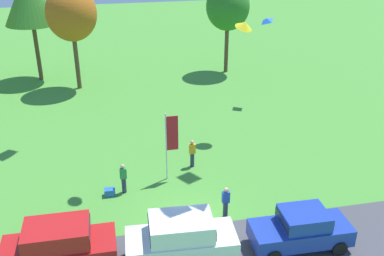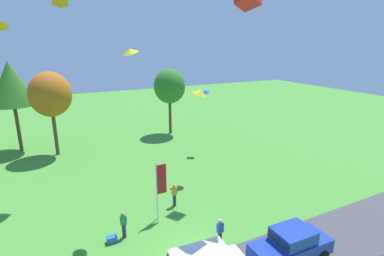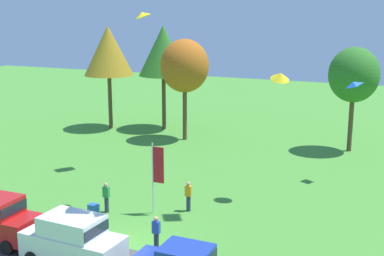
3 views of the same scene
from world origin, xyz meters
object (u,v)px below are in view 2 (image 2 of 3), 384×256
kite_diamond_trailing_tail (205,92)px  kite_delta_high_right (130,51)px  tree_left_of_center (11,84)px  kite_delta_over_trees (200,92)px  flag_banner (160,183)px  person_beside_suv (220,232)px  tree_right_of_center (50,95)px  cooler_box (112,239)px  person_watching_sky (124,224)px  person_on_lawn (174,195)px  tree_lone_near (170,86)px  car_sedan_far_end (291,244)px

kite_diamond_trailing_tail → kite_delta_high_right: size_ratio=0.92×
tree_left_of_center → kite_delta_over_trees: tree_left_of_center is taller
flag_banner → kite_diamond_trailing_tail: size_ratio=4.76×
person_beside_suv → tree_left_of_center: (-10.71, 23.02, 6.34)m
person_beside_suv → tree_right_of_center: size_ratio=0.20×
flag_banner → cooler_box: bearing=-163.3°
cooler_box → flag_banner: bearing=16.7°
person_watching_sky → tree_right_of_center: size_ratio=0.20×
cooler_box → kite_delta_over_trees: 12.86m
person_on_lawn → person_watching_sky: (-4.13, -1.93, 0.00)m
tree_lone_near → kite_delta_over_trees: tree_lone_near is taller
car_sedan_far_end → person_beside_suv: (-2.66, 2.78, -0.16)m
person_watching_sky → kite_delta_high_right: (1.49, 1.87, 9.90)m
person_watching_sky → cooler_box: size_ratio=3.05×
tree_right_of_center → kite_delta_high_right: size_ratio=9.27×
kite_delta_over_trees → kite_delta_high_right: bearing=-150.4°
person_watching_sky → tree_left_of_center: bearing=106.9°
person_watching_sky → kite_delta_high_right: kite_delta_high_right is taller
tree_left_of_center → kite_diamond_trailing_tail: 19.77m
car_sedan_far_end → person_beside_suv: bearing=133.7°
flag_banner → kite_delta_over_trees: (5.49, 4.79, 4.80)m
tree_left_of_center → person_beside_suv: bearing=-65.1°
car_sedan_far_end → kite_delta_high_right: size_ratio=4.81×
car_sedan_far_end → tree_lone_near: bearing=81.9°
person_on_lawn → kite_delta_over_trees: bearing=42.8°
tree_left_of_center → tree_right_of_center: bearing=-41.2°
tree_left_of_center → kite_delta_over_trees: bearing=-44.9°
tree_right_of_center → car_sedan_far_end: bearing=-66.4°
flag_banner → kite_diamond_trailing_tail: 13.95m
kite_delta_over_trees → kite_delta_high_right: size_ratio=1.16×
person_on_lawn → kite_delta_high_right: bearing=-178.8°
person_on_lawn → flag_banner: size_ratio=0.42×
cooler_box → kite_delta_high_right: 11.00m
car_sedan_far_end → tree_lone_near: size_ratio=0.54×
person_watching_sky → tree_right_of_center: bearing=98.8°
kite_delta_high_right → person_on_lawn: bearing=1.2°
person_beside_suv → kite_delta_high_right: kite_delta_high_right is taller
car_sedan_far_end → person_on_lawn: bearing=112.2°
kite_delta_high_right → tree_right_of_center: bearing=105.3°
person_watching_sky → flag_banner: (2.69, 0.89, 1.68)m
flag_banner → kite_delta_over_trees: bearing=41.1°
person_watching_sky → kite_diamond_trailing_tail: bearing=43.1°
flag_banner → kite_delta_over_trees: kite_delta_over_trees is taller
kite_delta_high_right → tree_left_of_center: bearing=112.7°
car_sedan_far_end → flag_banner: flag_banner is taller
car_sedan_far_end → kite_delta_over_trees: 13.30m
person_beside_suv → person_on_lawn: same height
cooler_box → kite_diamond_trailing_tail: size_ratio=0.66×
person_watching_sky → flag_banner: size_ratio=0.42×
car_sedan_far_end → person_watching_sky: size_ratio=2.60×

